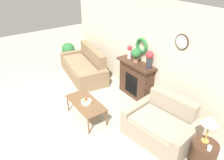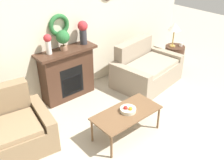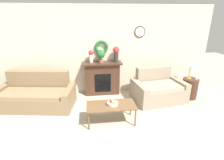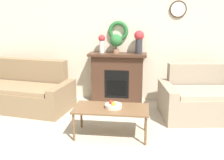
# 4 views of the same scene
# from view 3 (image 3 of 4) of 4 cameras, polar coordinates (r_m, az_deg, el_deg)

# --- Properties ---
(ground_plane) EXTENTS (16.00, 16.00, 0.00)m
(ground_plane) POSITION_cam_3_polar(r_m,az_deg,el_deg) (3.62, 1.83, -21.29)
(ground_plane) COLOR #ADA38E
(wall_back) EXTENTS (6.80, 0.15, 2.70)m
(wall_back) POSITION_cam_3_polar(r_m,az_deg,el_deg) (5.51, -2.55, 9.52)
(wall_back) COLOR beige
(wall_back) RESTS_ON ground_plane
(fireplace) EXTENTS (1.20, 0.41, 1.04)m
(fireplace) POSITION_cam_3_polar(r_m,az_deg,el_deg) (5.52, -3.16, 0.64)
(fireplace) COLOR #42281C
(fireplace) RESTS_ON ground_plane
(couch_left) EXTENTS (2.20, 1.25, 0.93)m
(couch_left) POSITION_cam_3_polar(r_m,az_deg,el_deg) (5.29, -23.68, -4.64)
(couch_left) COLOR #846B4C
(couch_left) RESTS_ON ground_plane
(loveseat_right) EXTENTS (1.55, 1.18, 0.92)m
(loveseat_right) POSITION_cam_3_polar(r_m,az_deg,el_deg) (5.38, 14.73, -2.99)
(loveseat_right) COLOR gray
(loveseat_right) RESTS_ON ground_plane
(coffee_table) EXTENTS (1.13, 0.56, 0.46)m
(coffee_table) POSITION_cam_3_polar(r_m,az_deg,el_deg) (4.09, -0.30, -8.62)
(coffee_table) COLOR brown
(coffee_table) RESTS_ON ground_plane
(fruit_bowl) EXTENTS (0.26, 0.26, 0.11)m
(fruit_bowl) POSITION_cam_3_polar(r_m,az_deg,el_deg) (4.06, 0.14, -7.62)
(fruit_bowl) COLOR beige
(fruit_bowl) RESTS_ON coffee_table
(side_table_by_loveseat) EXTENTS (0.46, 0.46, 0.61)m
(side_table_by_loveseat) POSITION_cam_3_polar(r_m,az_deg,el_deg) (5.83, 24.01, -2.47)
(side_table_by_loveseat) COLOR #42281C
(side_table_by_loveseat) RESTS_ON ground_plane
(table_lamp) EXTENTS (0.30, 0.30, 0.57)m
(table_lamp) POSITION_cam_3_polar(r_m,az_deg,el_deg) (5.60, 24.41, 4.95)
(table_lamp) COLOR #B28E42
(table_lamp) RESTS_ON side_table_by_loveseat
(mug) EXTENTS (0.07, 0.07, 0.09)m
(mug) POSITION_cam_3_polar(r_m,az_deg,el_deg) (5.70, 25.81, 0.51)
(mug) COLOR silver
(mug) RESTS_ON side_table_by_loveseat
(vase_on_mantel_left) EXTENTS (0.14, 0.14, 0.37)m
(vase_on_mantel_left) POSITION_cam_3_polar(r_m,az_deg,el_deg) (5.31, -6.88, 7.96)
(vase_on_mantel_left) COLOR silver
(vase_on_mantel_left) RESTS_ON fireplace
(vase_on_mantel_right) EXTENTS (0.20, 0.20, 0.46)m
(vase_on_mantel_right) POSITION_cam_3_polar(r_m,az_deg,el_deg) (5.36, 1.36, 8.79)
(vase_on_mantel_right) COLOR #2D2D33
(vase_on_mantel_right) RESTS_ON fireplace
(potted_plant_on_mantel) EXTENTS (0.25, 0.25, 0.38)m
(potted_plant_on_mantel) POSITION_cam_3_polar(r_m,az_deg,el_deg) (5.30, -3.64, 8.27)
(potted_plant_on_mantel) COLOR #8E664C
(potted_plant_on_mantel) RESTS_ON fireplace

